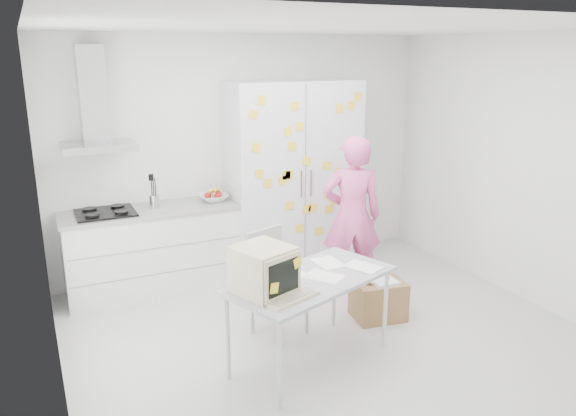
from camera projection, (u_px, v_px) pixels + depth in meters
name	position (u px, v px, depth m)	size (l,w,h in m)	color
floor	(327.00, 336.00, 5.15)	(4.50, 4.00, 0.02)	silver
walls	(294.00, 176.00, 5.41)	(4.52, 4.01, 2.70)	white
ceiling	(334.00, 27.00, 4.41)	(4.50, 4.00, 0.02)	white
counter_run	(153.00, 249.00, 6.00)	(1.84, 0.63, 1.28)	white
range_hood	(94.00, 109.00, 5.53)	(0.70, 0.48, 1.01)	silver
tall_cabinet	(293.00, 178.00, 6.49)	(1.50, 0.68, 2.20)	silver
person	(352.00, 216.00, 5.85)	(0.62, 0.41, 1.70)	#E95A9D
desk	(282.00, 276.00, 4.31)	(1.56, 1.14, 1.12)	#ACB1B7
chair	(273.00, 276.00, 5.09)	(0.56, 0.56, 0.97)	#A7A7A5
cardboard_box	(378.00, 299.00, 5.44)	(0.53, 0.45, 0.42)	olive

